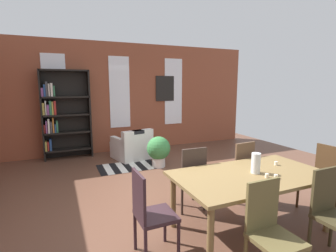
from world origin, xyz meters
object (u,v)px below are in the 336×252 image
object	(u,v)px
vase_on_table	(256,163)
dining_chair_head_right	(322,176)
dining_table	(251,179)
bookshelf_tall	(62,114)
dining_chair_near_left	(270,230)
dining_chair_near_right	(333,211)
dining_chair_far_left	(190,176)
armchair_white	(132,147)
dining_chair_head_left	(149,212)
dining_chair_far_right	(239,168)
potted_plant_by_shelf	(159,150)

from	to	relation	value
vase_on_table	dining_chair_head_right	world-z (taller)	vase_on_table
dining_table	bookshelf_tall	distance (m)	4.86
dining_chair_near_left	bookshelf_tall	world-z (taller)	bookshelf_tall
dining_chair_head_right	dining_chair_near_right	world-z (taller)	same
dining_chair_far_left	dining_chair_near_right	world-z (taller)	same
dining_chair_near_right	armchair_white	world-z (taller)	dining_chair_near_right
dining_chair_head_left	bookshelf_tall	size ratio (longest dim) A/B	0.44
vase_on_table	dining_chair_far_right	bearing A→B (deg)	63.94
dining_chair_head_left	potted_plant_by_shelf	xyz separation A→B (m)	(1.20, 2.80, -0.12)
vase_on_table	dining_chair_near_right	bearing A→B (deg)	-64.43
dining_chair_near_left	dining_chair_near_right	world-z (taller)	same
dining_chair_head_left	dining_chair_far_right	distance (m)	1.93
dining_chair_head_right	dining_chair_head_left	xyz separation A→B (m)	(-2.66, -0.00, 0.00)
dining_chair_far_left	potted_plant_by_shelf	size ratio (longest dim) A/B	1.38
dining_chair_far_right	dining_chair_near_left	bearing A→B (deg)	-119.76
dining_table	dining_chair_near_left	distance (m)	0.89
vase_on_table	dining_chair_near_left	bearing A→B (deg)	-123.20
dining_table	dining_chair_head_left	size ratio (longest dim) A/B	2.02
potted_plant_by_shelf	vase_on_table	bearing A→B (deg)	-85.86
dining_table	dining_chair_far_left	distance (m)	0.89
dining_chair_head_left	dining_chair_far_right	size ratio (longest dim) A/B	1.00
dining_chair_near_left	dining_chair_near_right	size ratio (longest dim) A/B	1.00
vase_on_table	bookshelf_tall	distance (m)	4.87
dining_chair_near_right	bookshelf_tall	size ratio (longest dim) A/B	0.44
dining_chair_head_left	armchair_white	distance (m)	3.78
bookshelf_tall	armchair_white	distance (m)	1.90
dining_chair_head_right	dining_chair_head_left	distance (m)	2.66
dining_chair_near_left	dining_chair_head_left	bearing A→B (deg)	139.79
dining_table	dining_chair_head_right	xyz separation A→B (m)	(1.33, 0.00, -0.15)
bookshelf_tall	dining_chair_head_left	bearing A→B (deg)	-80.71
dining_chair_head_right	armchair_white	world-z (taller)	dining_chair_head_right
dining_chair_far_left	dining_chair_head_right	size ratio (longest dim) A/B	1.00
dining_chair_near_left	bookshelf_tall	xyz separation A→B (m)	(-1.62, 5.15, 0.61)
potted_plant_by_shelf	dining_chair_head_left	bearing A→B (deg)	-113.15
dining_table	vase_on_table	world-z (taller)	vase_on_table
dining_chair_near_left	bookshelf_tall	distance (m)	5.43
dining_chair_head_right	potted_plant_by_shelf	xyz separation A→B (m)	(-1.47, 2.79, -0.12)
dining_chair_head_right	dining_table	bearing A→B (deg)	-179.87
armchair_white	dining_chair_far_right	bearing A→B (deg)	-72.21
dining_chair_head_left	dining_chair_near_left	bearing A→B (deg)	-40.21
potted_plant_by_shelf	dining_chair_near_right	bearing A→B (deg)	-80.95
dining_chair_far_left	potted_plant_by_shelf	xyz separation A→B (m)	(0.30, 2.03, -0.12)
dining_chair_head_left	dining_chair_far_right	xyz separation A→B (m)	(1.77, 0.76, 0.00)
dining_chair_head_right	armchair_white	xyz separation A→B (m)	(-1.83, 3.67, -0.23)
dining_chair_head_right	dining_chair_near_left	bearing A→B (deg)	-156.58
dining_chair_near_right	dining_chair_near_left	bearing A→B (deg)	180.00
dining_chair_head_left	dining_chair_near_right	size ratio (longest dim) A/B	1.00
dining_table	dining_chair_far_right	bearing A→B (deg)	60.08
dining_chair_near_right	potted_plant_by_shelf	size ratio (longest dim) A/B	1.38
dining_chair_head_right	bookshelf_tall	world-z (taller)	bookshelf_tall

